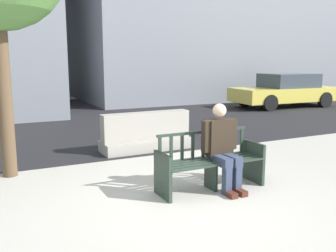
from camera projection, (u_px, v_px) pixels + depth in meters
ground_plane at (181, 206)px, 5.09m from camera, size 200.00×200.00×0.00m
street_asphalt at (62, 118)px, 12.79m from camera, size 120.00×12.00×0.01m
street_bench at (210, 164)px, 5.74m from camera, size 1.69×0.54×0.88m
seated_person at (222, 145)px, 5.71m from camera, size 0.58×0.72×1.31m
jersey_barrier_centre at (146, 135)px, 8.24m from camera, size 2.01×0.72×0.84m
car_taxi_near at (286, 90)px, 15.74m from camera, size 4.64×2.04×1.39m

